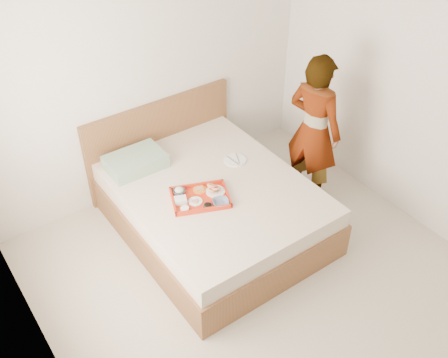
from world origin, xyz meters
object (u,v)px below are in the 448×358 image
Objects in this scene: bed at (214,207)px; person at (314,131)px; tray at (200,197)px; dinner_plate at (235,160)px.

person reaches higher than bed.
person is (1.09, -0.13, 0.52)m from bed.
person reaches higher than tray.
dinner_plate reaches higher than bed.
dinner_plate is at bearing 48.02° from tray.
person is at bearing 20.32° from tray.
bed is at bearing -153.47° from dinner_plate.
bed is at bearing 70.20° from person.
tray reaches higher than bed.
bed is 9.16× the size of dinner_plate.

